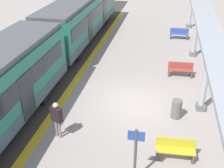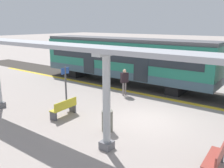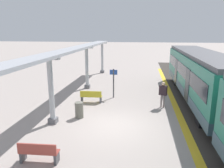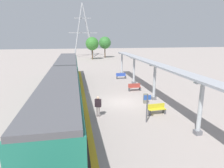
% 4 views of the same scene
% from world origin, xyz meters
% --- Properties ---
extents(ground_plane, '(176.00, 176.00, 0.00)m').
position_xyz_m(ground_plane, '(0.00, 0.00, 0.00)').
color(ground_plane, '#A2968F').
extents(tactile_edge_strip, '(0.40, 37.08, 0.01)m').
position_xyz_m(tactile_edge_strip, '(-3.64, 0.00, 0.00)').
color(tactile_edge_strip, gold).
rests_on(tactile_edge_strip, ground).
extents(trackbed, '(3.20, 49.08, 0.01)m').
position_xyz_m(trackbed, '(-5.45, 0.00, 0.00)').
color(trackbed, '#38332D').
rests_on(trackbed, ground).
extents(train_near_carriage, '(2.65, 14.23, 3.48)m').
position_xyz_m(train_near_carriage, '(-5.44, -5.19, 1.83)').
color(train_near_carriage, '#20735E').
rests_on(train_near_carriage, ground).
extents(train_far_carriage, '(2.65, 14.23, 3.48)m').
position_xyz_m(train_far_carriage, '(-5.44, 9.62, 1.83)').
color(train_far_carriage, '#20735E').
rests_on(train_far_carriage, ground).
extents(canopy_pillar_second, '(1.10, 0.44, 3.61)m').
position_xyz_m(canopy_pillar_second, '(3.40, -7.36, 1.83)').
color(canopy_pillar_second, slate).
rests_on(canopy_pillar_second, ground).
extents(canopy_pillar_third, '(1.10, 0.44, 3.61)m').
position_xyz_m(canopy_pillar_third, '(3.40, 0.18, 1.83)').
color(canopy_pillar_third, slate).
rests_on(canopy_pillar_third, ground).
extents(canopy_pillar_fourth, '(1.10, 0.44, 3.61)m').
position_xyz_m(canopy_pillar_fourth, '(3.40, 7.24, 1.83)').
color(canopy_pillar_fourth, slate).
rests_on(canopy_pillar_fourth, ground).
extents(canopy_pillar_fifth, '(1.10, 0.44, 3.61)m').
position_xyz_m(canopy_pillar_fifth, '(3.40, 14.23, 1.83)').
color(canopy_pillar_fifth, slate).
rests_on(canopy_pillar_fifth, ground).
extents(canopy_beam, '(1.20, 29.64, 0.16)m').
position_xyz_m(canopy_beam, '(3.40, -0.19, 3.69)').
color(canopy_beam, '#A8AAB2').
rests_on(canopy_beam, canopy_pillar_nearest).
extents(bench_near_end, '(1.51, 0.47, 0.86)m').
position_xyz_m(bench_near_end, '(2.45, 10.80, 0.44)').
color(bench_near_end, '#3653A9').
rests_on(bench_near_end, ground).
extents(bench_mid_platform, '(1.52, 0.52, 0.86)m').
position_xyz_m(bench_mid_platform, '(2.14, -3.51, 0.44)').
color(bench_mid_platform, gold).
rests_on(bench_mid_platform, ground).
extents(bench_far_end, '(1.52, 0.50, 0.86)m').
position_xyz_m(bench_far_end, '(2.44, 3.78, 0.44)').
color(bench_far_end, '#A04137').
rests_on(bench_far_end, ground).
extents(trash_bin, '(0.48, 0.48, 0.93)m').
position_xyz_m(trash_bin, '(2.18, -0.74, 0.47)').
color(trash_bin, slate).
rests_on(trash_bin, ground).
extents(platform_info_sign, '(0.56, 0.10, 2.20)m').
position_xyz_m(platform_info_sign, '(0.74, -4.90, 1.33)').
color(platform_info_sign, '#4C4C51').
rests_on(platform_info_sign, ground).
extents(passenger_waiting_near_edge, '(0.54, 0.40, 1.72)m').
position_xyz_m(passenger_waiting_near_edge, '(-2.74, -3.19, 1.07)').
color(passenger_waiting_near_edge, gray).
rests_on(passenger_waiting_near_edge, ground).
extents(electricity_pylon, '(9.01, 6.28, 16.36)m').
position_xyz_m(electricity_pylon, '(-1.45, 47.22, 8.30)').
color(electricity_pylon, '#93969B').
rests_on(electricity_pylon, ground).
extents(tree_left_background, '(3.63, 3.63, 6.15)m').
position_xyz_m(tree_left_background, '(0.50, 37.40, 4.32)').
color(tree_left_background, brown).
rests_on(tree_left_background, ground).
extents(tree_right_background, '(3.58, 3.58, 6.24)m').
position_xyz_m(tree_right_background, '(4.61, 41.05, 4.43)').
color(tree_right_background, brown).
rests_on(tree_right_background, ground).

